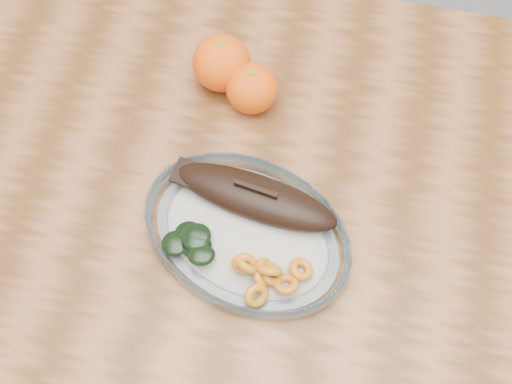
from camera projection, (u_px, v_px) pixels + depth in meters
ground at (256, 329)px, 1.57m from camera, size 3.00×3.00×0.00m
dining_table at (256, 226)px, 0.98m from camera, size 1.20×0.80×0.75m
plated_meal at (247, 231)px, 0.85m from camera, size 0.66×0.66×0.08m
orange_left at (222, 63)px, 0.94m from camera, size 0.09×0.09×0.09m
orange_right at (252, 89)px, 0.93m from camera, size 0.08×0.08×0.08m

